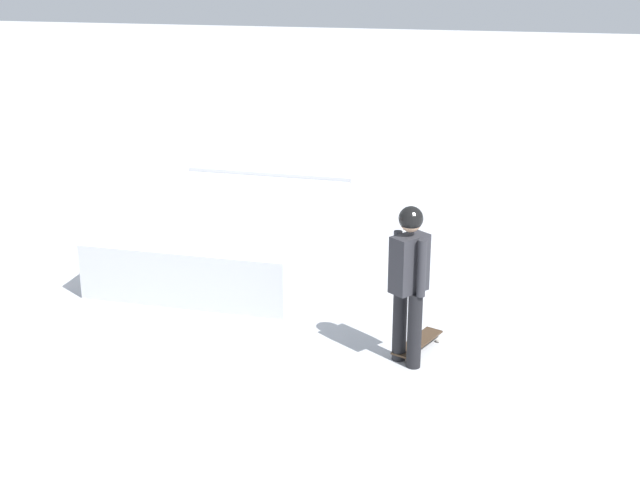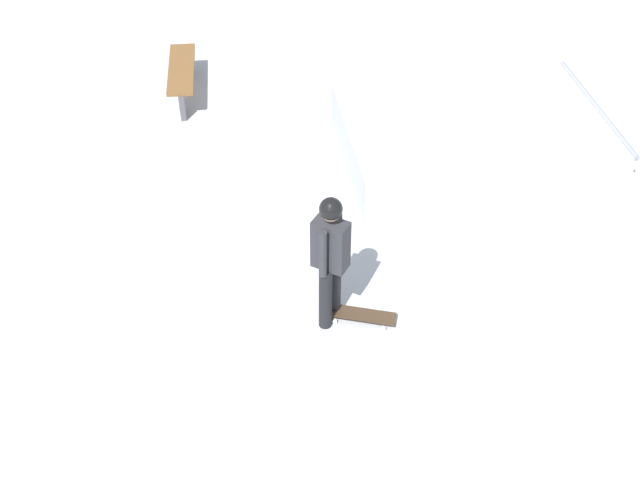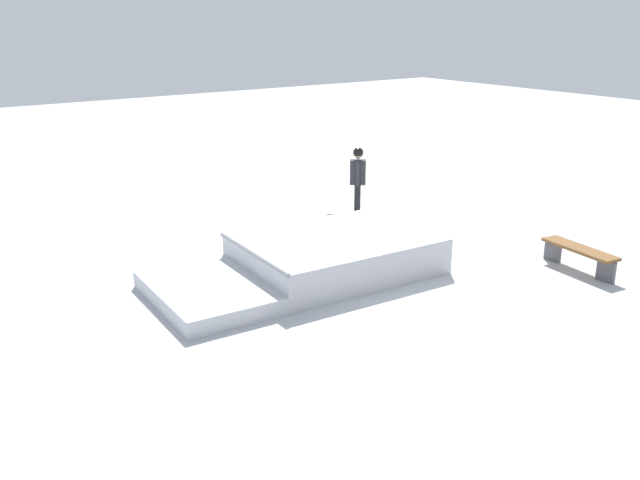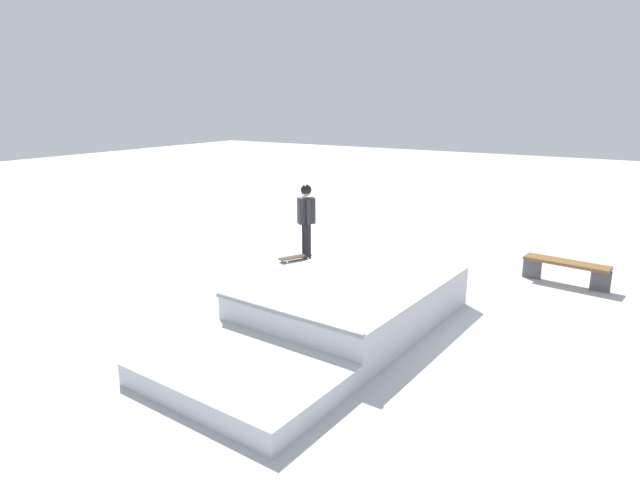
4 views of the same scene
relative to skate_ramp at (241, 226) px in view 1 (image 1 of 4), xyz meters
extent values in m
plane|color=#B7BABF|center=(-1.01, 0.48, -0.32)|extent=(60.00, 60.00, 0.00)
cube|color=silver|center=(-0.48, 0.03, 0.03)|extent=(3.74, 2.80, 0.70)
cube|color=silver|center=(2.22, -0.13, -0.17)|extent=(1.95, 2.70, 0.30)
cylinder|color=gray|center=(1.32, -0.08, 0.38)|extent=(0.23, 2.60, 0.08)
cylinder|color=black|center=(-3.08, -2.59, 0.09)|extent=(0.15, 0.15, 0.82)
cylinder|color=black|center=(-3.22, -2.76, 0.09)|extent=(0.15, 0.15, 0.82)
cube|color=#2D2D33|center=(-3.15, -2.68, 0.80)|extent=(0.43, 0.41, 0.60)
cylinder|color=#2D2D33|center=(-3.04, -2.54, 0.80)|extent=(0.09, 0.09, 0.60)
cylinder|color=#2D2D33|center=(-3.26, -2.81, 0.80)|extent=(0.09, 0.09, 0.60)
sphere|color=tan|center=(-3.15, -2.68, 1.25)|extent=(0.22, 0.22, 0.22)
sphere|color=black|center=(-3.15, -2.68, 1.28)|extent=(0.25, 0.25, 0.25)
cube|color=#3F2D1E|center=(-2.81, -2.77, -0.23)|extent=(0.81, 0.51, 0.02)
cylinder|color=silver|center=(-2.51, -2.78, -0.29)|extent=(0.06, 0.05, 0.06)
cylinder|color=silver|center=(-2.60, -2.99, -0.29)|extent=(0.06, 0.05, 0.06)
cylinder|color=silver|center=(-3.02, -2.55, -0.29)|extent=(0.06, 0.05, 0.06)
cylinder|color=silver|center=(-3.11, -2.76, -0.29)|extent=(0.06, 0.05, 0.06)
camera|label=1|loc=(-11.57, -3.39, 4.03)|focal=49.91mm
camera|label=2|loc=(-4.71, -9.25, 6.57)|focal=46.86mm
camera|label=3|loc=(7.07, 10.04, 4.49)|focal=38.57mm
camera|label=4|loc=(7.00, 4.11, 3.28)|focal=30.40mm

